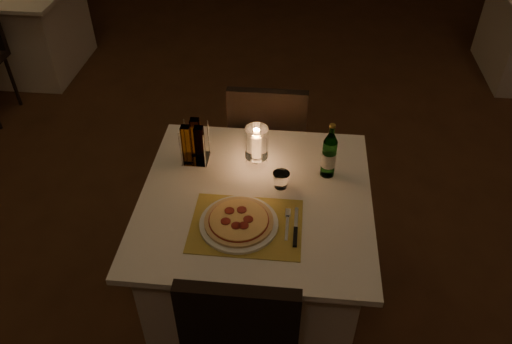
# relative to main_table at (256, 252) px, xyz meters

# --- Properties ---
(floor) EXTENTS (8.00, 10.00, 0.02)m
(floor) POSITION_rel_main_table_xyz_m (0.02, 0.29, -0.38)
(floor) COLOR #492A17
(floor) RESTS_ON ground
(main_table) EXTENTS (1.00, 1.00, 0.74)m
(main_table) POSITION_rel_main_table_xyz_m (0.00, 0.00, 0.00)
(main_table) COLOR white
(main_table) RESTS_ON ground
(chair_far) EXTENTS (0.42, 0.42, 0.90)m
(chair_far) POSITION_rel_main_table_xyz_m (-0.00, 0.71, 0.18)
(chair_far) COLOR black
(chair_far) RESTS_ON ground
(placemat) EXTENTS (0.45, 0.34, 0.00)m
(placemat) POSITION_rel_main_table_xyz_m (-0.02, -0.18, 0.37)
(placemat) COLOR #AF943D
(placemat) RESTS_ON main_table
(plate) EXTENTS (0.32, 0.32, 0.01)m
(plate) POSITION_rel_main_table_xyz_m (-0.05, -0.18, 0.38)
(plate) COLOR white
(plate) RESTS_ON placemat
(pizza) EXTENTS (0.28, 0.28, 0.02)m
(pizza) POSITION_rel_main_table_xyz_m (-0.05, -0.18, 0.39)
(pizza) COLOR #D8B77F
(pizza) RESTS_ON plate
(fork) EXTENTS (0.02, 0.18, 0.00)m
(fork) POSITION_rel_main_table_xyz_m (0.14, -0.15, 0.37)
(fork) COLOR silver
(fork) RESTS_ON placemat
(knife) EXTENTS (0.02, 0.22, 0.01)m
(knife) POSITION_rel_main_table_xyz_m (0.18, -0.21, 0.37)
(knife) COLOR black
(knife) RESTS_ON placemat
(tumbler) EXTENTS (0.07, 0.07, 0.07)m
(tumbler) POSITION_rel_main_table_xyz_m (0.10, 0.08, 0.40)
(tumbler) COLOR white
(tumbler) RESTS_ON main_table
(water_bottle) EXTENTS (0.07, 0.07, 0.27)m
(water_bottle) POSITION_rel_main_table_xyz_m (0.31, 0.18, 0.48)
(water_bottle) COLOR #599B53
(water_bottle) RESTS_ON main_table
(hurricane_candle) EXTENTS (0.11, 0.11, 0.20)m
(hurricane_candle) POSITION_rel_main_table_xyz_m (-0.02, 0.22, 0.48)
(hurricane_candle) COLOR white
(hurricane_candle) RESTS_ON main_table
(cruet_caddy) EXTENTS (0.12, 0.12, 0.21)m
(cruet_caddy) POSITION_rel_main_table_xyz_m (-0.30, 0.22, 0.46)
(cruet_caddy) COLOR white
(cruet_caddy) RESTS_ON main_table
(neighbor_table_left) EXTENTS (1.00, 1.00, 0.74)m
(neighbor_table_left) POSITION_rel_main_table_xyz_m (-2.28, 2.34, 0.00)
(neighbor_table_left) COLOR white
(neighbor_table_left) RESTS_ON ground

